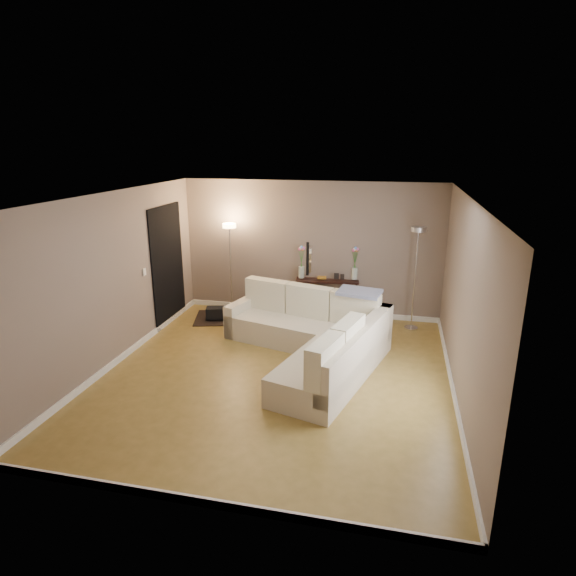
% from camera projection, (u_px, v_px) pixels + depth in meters
% --- Properties ---
extents(floor, '(5.00, 5.50, 0.01)m').
position_uv_depth(floor, '(276.00, 375.00, 7.08)').
color(floor, olive).
rests_on(floor, ground).
extents(ceiling, '(5.00, 5.50, 0.01)m').
position_uv_depth(ceiling, '(275.00, 196.00, 6.32)').
color(ceiling, white).
rests_on(ceiling, ground).
extents(wall_back, '(5.00, 0.02, 2.60)m').
position_uv_depth(wall_back, '(310.00, 249.00, 9.27)').
color(wall_back, '#7C6B5F').
rests_on(wall_back, ground).
extents(wall_front, '(5.00, 0.02, 2.60)m').
position_uv_depth(wall_front, '(196.00, 384.00, 4.12)').
color(wall_front, '#7C6B5F').
rests_on(wall_front, ground).
extents(wall_left, '(0.02, 5.50, 2.60)m').
position_uv_depth(wall_left, '(114.00, 280.00, 7.23)').
color(wall_left, '#7C6B5F').
rests_on(wall_left, ground).
extents(wall_right, '(0.02, 5.50, 2.60)m').
position_uv_depth(wall_right, '(465.00, 303.00, 6.17)').
color(wall_right, '#7C6B5F').
rests_on(wall_right, ground).
extents(baseboard_back, '(5.00, 0.03, 0.10)m').
position_uv_depth(baseboard_back, '(309.00, 311.00, 9.61)').
color(baseboard_back, white).
rests_on(baseboard_back, ground).
extents(baseboard_front, '(5.00, 0.03, 0.10)m').
position_uv_depth(baseboard_front, '(205.00, 502.00, 4.51)').
color(baseboard_front, white).
rests_on(baseboard_front, ground).
extents(baseboard_left, '(0.03, 5.50, 0.10)m').
position_uv_depth(baseboard_left, '(124.00, 356.00, 7.59)').
color(baseboard_left, white).
rests_on(baseboard_left, ground).
extents(baseboard_right, '(0.03, 5.50, 0.10)m').
position_uv_depth(baseboard_right, '(453.00, 390.00, 6.54)').
color(baseboard_right, white).
rests_on(baseboard_right, ground).
extents(doorway, '(0.02, 1.20, 2.20)m').
position_uv_depth(doorway, '(168.00, 265.00, 8.87)').
color(doorway, black).
rests_on(doorway, ground).
extents(switch_plate, '(0.02, 0.08, 0.12)m').
position_uv_depth(switch_plate, '(144.00, 272.00, 8.04)').
color(switch_plate, white).
rests_on(switch_plate, ground).
extents(sectional_sofa, '(2.85, 3.21, 0.95)m').
position_uv_depth(sectional_sofa, '(315.00, 336.00, 7.57)').
color(sectional_sofa, beige).
rests_on(sectional_sofa, floor).
extents(throw_blanket, '(0.75, 0.54, 0.09)m').
position_uv_depth(throw_blanket, '(359.00, 292.00, 7.74)').
color(throw_blanket, gray).
rests_on(throw_blanket, sectional_sofa).
extents(console_table, '(1.23, 0.48, 0.74)m').
position_uv_depth(console_table, '(323.00, 295.00, 9.36)').
color(console_table, black).
rests_on(console_table, floor).
extents(leaning_mirror, '(0.85, 0.15, 0.67)m').
position_uv_depth(leaning_mirror, '(328.00, 259.00, 9.30)').
color(leaning_mirror, black).
rests_on(leaning_mirror, console_table).
extents(table_decor, '(0.52, 0.13, 0.12)m').
position_uv_depth(table_decor, '(328.00, 277.00, 9.22)').
color(table_decor, '#C28122').
rests_on(table_decor, console_table).
extents(flower_vase_left, '(0.14, 0.12, 0.63)m').
position_uv_depth(flower_vase_left, '(301.00, 264.00, 9.22)').
color(flower_vase_left, silver).
rests_on(flower_vase_left, console_table).
extents(flower_vase_right, '(0.14, 0.12, 0.63)m').
position_uv_depth(flower_vase_right, '(355.00, 265.00, 9.13)').
color(flower_vase_right, silver).
rests_on(flower_vase_right, console_table).
extents(floor_lamp_lit, '(0.31, 0.31, 1.79)m').
position_uv_depth(floor_lamp_lit, '(230.00, 251.00, 9.31)').
color(floor_lamp_lit, silver).
rests_on(floor_lamp_lit, floor).
extents(floor_lamp_unlit, '(0.28, 0.28, 1.89)m').
position_uv_depth(floor_lamp_unlit, '(416.00, 258.00, 8.43)').
color(floor_lamp_unlit, silver).
rests_on(floor_lamp_unlit, floor).
extents(charcoal_rug, '(1.36, 1.15, 0.02)m').
position_uv_depth(charcoal_rug, '(226.00, 318.00, 9.35)').
color(charcoal_rug, black).
rests_on(charcoal_rug, floor).
extents(black_bag, '(0.38, 0.31, 0.21)m').
position_uv_depth(black_bag, '(215.00, 313.00, 9.21)').
color(black_bag, black).
rests_on(black_bag, charcoal_rug).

